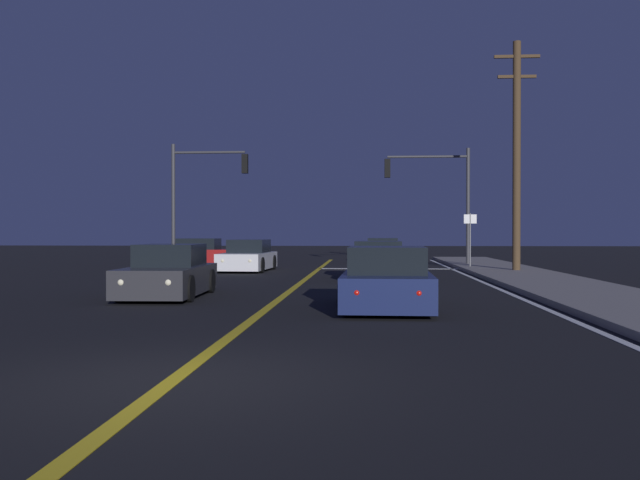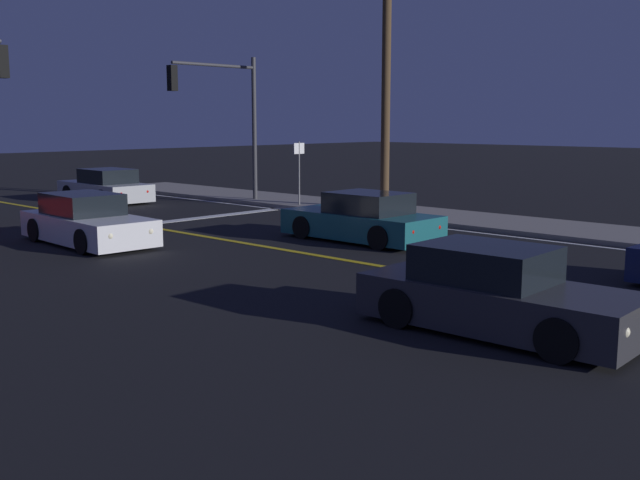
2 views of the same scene
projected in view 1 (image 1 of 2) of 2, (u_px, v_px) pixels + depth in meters
The scene contains 15 objects.
ground_plane at pixel (175, 379), 7.90m from camera, with size 160.00×160.00×0.00m, color black.
sidewalk_right at pixel (565, 287), 20.32m from camera, with size 3.20×46.65×0.15m, color gray.
lane_line_center at pixel (294, 288), 20.83m from camera, with size 0.20×44.06×0.01m, color gold.
lane_line_edge_right at pixel (499, 289), 20.44m from camera, with size 0.16×44.06×0.01m, color white.
stop_bar at pixel (388, 269), 32.06m from camera, with size 6.20×0.50×0.01m, color white.
car_following_oncoming_navy at pixel (387, 282), 15.25m from camera, with size 2.03×4.49×1.34m.
car_lead_oncoming_silver at pixel (383, 252), 38.97m from camera, with size 2.06×4.63×1.34m.
car_far_approaching_white at pixel (248, 257), 30.34m from camera, with size 2.04×4.53×1.34m.
car_parked_curb_red at pixel (202, 253), 36.37m from camera, with size 4.49×2.00×1.34m.
car_mid_block_teal at pixel (378, 263), 25.00m from camera, with size 1.97×4.47×1.34m.
car_side_waiting_charcoal at pixel (169, 274), 18.09m from camera, with size 1.93×4.36×1.34m.
traffic_signal_near_right at pixel (437, 187), 34.16m from camera, with size 4.09×0.28×5.70m.
traffic_signal_far_left at pixel (200, 185), 33.50m from camera, with size 3.66×0.28×5.83m.
utility_pole_right at pixel (517, 153), 28.25m from camera, with size 1.80×0.31×9.25m.
street_sign_corner at pixel (470, 232), 31.31m from camera, with size 0.56×0.06×2.49m.
Camera 1 is at (2.13, -7.76, 1.64)m, focal length 39.86 mm.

